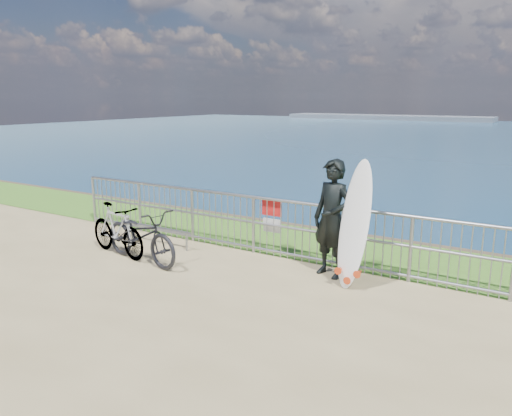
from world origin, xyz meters
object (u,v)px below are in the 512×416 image
Objects in this scene: surfer at (332,219)px; surfboard at (354,229)px; bicycle_near at (141,235)px; bicycle_far at (117,230)px.

surfboard is at bearing -12.60° from surfer.
surfboard is 3.85m from bicycle_near.
surfer is 0.97× the size of surfboard.
bicycle_far is (-0.67, 0.06, -0.01)m from bicycle_near.
surfboard is at bearing -68.74° from bicycle_far.
surfboard is (0.49, -0.27, -0.05)m from surfer.
surfer is 3.47m from bicycle_near.
surfer is at bearing -60.91° from bicycle_near.
bicycle_near is (-3.23, -1.16, -0.48)m from surfer.
surfboard is at bearing -67.19° from bicycle_near.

